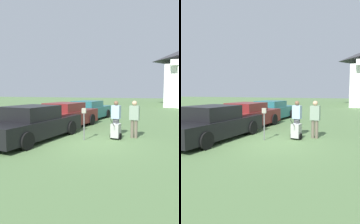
# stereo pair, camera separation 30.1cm
# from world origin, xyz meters

# --- Properties ---
(ground_plane) EXTENTS (120.00, 120.00, 0.00)m
(ground_plane) POSITION_xyz_m (0.00, 0.00, 0.00)
(ground_plane) COLOR #517042
(parked_car_black) EXTENTS (2.47, 5.27, 1.48)m
(parked_car_black) POSITION_xyz_m (-2.40, -0.17, 0.68)
(parked_car_black) COLOR black
(parked_car_black) RESTS_ON ground_plane
(parked_car_maroon) EXTENTS (2.43, 5.03, 1.45)m
(parked_car_maroon) POSITION_xyz_m (-2.40, 3.10, 0.68)
(parked_car_maroon) COLOR maroon
(parked_car_maroon) RESTS_ON ground_plane
(parked_car_teal) EXTENTS (2.44, 5.23, 1.39)m
(parked_car_teal) POSITION_xyz_m (-2.40, 7.00, 0.66)
(parked_car_teal) COLOR #23666B
(parked_car_teal) RESTS_ON ground_plane
(parking_meter) EXTENTS (0.18, 0.09, 1.39)m
(parking_meter) POSITION_xyz_m (-0.27, 0.38, 0.97)
(parking_meter) COLOR slate
(parking_meter) RESTS_ON ground_plane
(person_worker) EXTENTS (0.46, 0.31, 1.66)m
(person_worker) POSITION_xyz_m (0.81, 1.84, 0.94)
(person_worker) COLOR #3F3F47
(person_worker) RESTS_ON ground_plane
(person_supervisor) EXTENTS (0.44, 0.25, 1.69)m
(person_supervisor) POSITION_xyz_m (1.71, 1.54, 0.96)
(person_supervisor) COLOR #665B4C
(person_supervisor) RESTS_ON ground_plane
(equipment_cart) EXTENTS (0.50, 1.00, 1.00)m
(equipment_cart) POSITION_xyz_m (0.98, 1.02, 0.39)
(equipment_cart) COLOR #B2B2AD
(equipment_cart) RESTS_ON ground_plane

